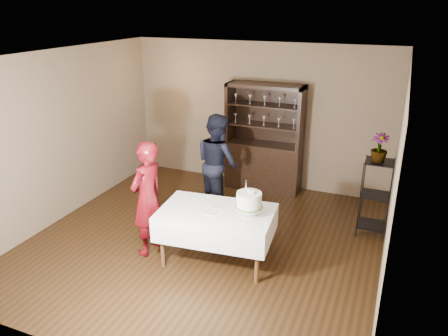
# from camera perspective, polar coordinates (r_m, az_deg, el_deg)

# --- Properties ---
(floor) EXTENTS (5.00, 5.00, 0.00)m
(floor) POSITION_cam_1_polar(r_m,az_deg,el_deg) (6.64, -2.59, -9.51)
(floor) COLOR black
(floor) RESTS_ON ground
(ceiling) EXTENTS (5.00, 5.00, 0.00)m
(ceiling) POSITION_cam_1_polar(r_m,az_deg,el_deg) (5.76, -3.03, 14.30)
(ceiling) COLOR white
(ceiling) RESTS_ON back_wall
(back_wall) EXTENTS (5.00, 0.02, 2.70)m
(back_wall) POSITION_cam_1_polar(r_m,az_deg,el_deg) (8.30, 4.56, 6.85)
(back_wall) COLOR brown
(back_wall) RESTS_ON floor
(wall_left) EXTENTS (0.02, 5.00, 2.70)m
(wall_left) POSITION_cam_1_polar(r_m,az_deg,el_deg) (7.44, -20.57, 3.88)
(wall_left) COLOR brown
(wall_left) RESTS_ON floor
(wall_right) EXTENTS (0.02, 5.00, 2.70)m
(wall_right) POSITION_cam_1_polar(r_m,az_deg,el_deg) (5.55, 21.31, -1.83)
(wall_right) COLOR brown
(wall_right) RESTS_ON floor
(china_hutch) EXTENTS (1.40, 0.48, 2.00)m
(china_hutch) POSITION_cam_1_polar(r_m,az_deg,el_deg) (8.21, 5.22, 1.68)
(china_hutch) COLOR black
(china_hutch) RESTS_ON floor
(plant_etagere) EXTENTS (0.42, 0.42, 1.20)m
(plant_etagere) POSITION_cam_1_polar(r_m,az_deg,el_deg) (6.93, 19.15, -3.33)
(plant_etagere) COLOR black
(plant_etagere) RESTS_ON floor
(cake_table) EXTENTS (1.60, 1.08, 0.76)m
(cake_table) POSITION_cam_1_polar(r_m,az_deg,el_deg) (5.92, -1.00, -7.15)
(cake_table) COLOR white
(cake_table) RESTS_ON floor
(woman) EXTENTS (0.48, 0.65, 1.65)m
(woman) POSITION_cam_1_polar(r_m,az_deg,el_deg) (6.11, -9.98, -3.94)
(woman) COLOR #3E050D
(woman) RESTS_ON floor
(man) EXTENTS (1.03, 0.98, 1.68)m
(man) POSITION_cam_1_polar(r_m,az_deg,el_deg) (7.29, -0.84, 0.69)
(man) COLOR black
(man) RESTS_ON floor
(cake) EXTENTS (0.38, 0.38, 0.50)m
(cake) POSITION_cam_1_polar(r_m,az_deg,el_deg) (5.64, 3.29, -4.37)
(cake) COLOR silver
(cake) RESTS_ON cake_table
(plate_near) EXTENTS (0.24, 0.24, 0.01)m
(plate_near) POSITION_cam_1_polar(r_m,az_deg,el_deg) (5.78, -1.90, -5.81)
(plate_near) COLOR silver
(plate_near) RESTS_ON cake_table
(plate_far) EXTENTS (0.18, 0.18, 0.01)m
(plate_far) POSITION_cam_1_polar(r_m,az_deg,el_deg) (5.94, -1.04, -5.03)
(plate_far) COLOR silver
(plate_far) RESTS_ON cake_table
(potted_plant) EXTENTS (0.24, 0.24, 0.42)m
(potted_plant) POSITION_cam_1_polar(r_m,az_deg,el_deg) (6.64, 19.64, 2.49)
(potted_plant) COLOR #4E6D34
(potted_plant) RESTS_ON plant_etagere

